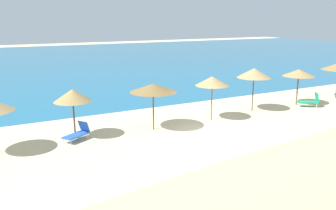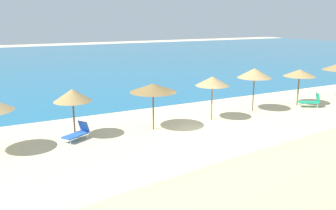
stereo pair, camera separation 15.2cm
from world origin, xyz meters
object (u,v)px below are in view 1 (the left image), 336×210
Objects in this scene: beach_umbrella_4 at (153,88)px; lounge_chair_1 at (310,101)px; lounge_chair_2 at (78,133)px; beach_umbrella_7 at (299,73)px; beach_umbrella_3 at (73,95)px; beach_umbrella_6 at (254,73)px; beach_umbrella_5 at (212,81)px.

beach_umbrella_4 reaches higher than lounge_chair_1.
beach_umbrella_7 is at bearing -119.53° from lounge_chair_2.
beach_umbrella_3 is 16.60m from beach_umbrella_7.
lounge_chair_2 is at bearing 120.50° from lounge_chair_1.
beach_umbrella_4 is 12.18m from beach_umbrella_7.
beach_umbrella_3 is 12.44m from beach_umbrella_6.
beach_umbrella_3 is 2.01m from lounge_chair_2.
beach_umbrella_6 is (12.44, -0.00, 0.30)m from beach_umbrella_3.
beach_umbrella_4 is 4.84m from lounge_chair_2.
beach_umbrella_6 reaches higher than beach_umbrella_7.
lounge_chair_1 is (0.30, -1.00, -1.94)m from beach_umbrella_7.
beach_umbrella_3 is 4.47m from beach_umbrella_4.
beach_umbrella_5 is 1.74× the size of lounge_chair_2.
beach_umbrella_5 is at bearing 118.71° from lounge_chair_1.
beach_umbrella_5 is (4.15, 0.08, 0.04)m from beach_umbrella_4.
beach_umbrella_3 is 8.60m from beach_umbrella_5.
beach_umbrella_5 reaches higher than beach_umbrella_4.
beach_umbrella_6 is 1.12× the size of beach_umbrella_7.
beach_umbrella_6 is 12.59m from lounge_chair_2.
beach_umbrella_7 is at bearing -2.46° from beach_umbrella_6.
beach_umbrella_4 is 1.01× the size of beach_umbrella_7.
beach_umbrella_5 is at bearing -3.48° from beach_umbrella_3.
beach_umbrella_4 reaches higher than beach_umbrella_3.
beach_umbrella_5 is at bearing 1.12° from beach_umbrella_4.
beach_umbrella_7 is at bearing 1.98° from beach_umbrella_4.
lounge_chair_1 is 0.96× the size of lounge_chair_2.
lounge_chair_2 is (-16.54, -0.19, -2.01)m from beach_umbrella_7.
beach_umbrella_4 is 1.75× the size of lounge_chair_1.
beach_umbrella_4 is at bearing -175.72° from beach_umbrella_6.
lounge_chair_2 is at bearing -179.33° from beach_umbrella_7.
beach_umbrella_3 is at bearing 172.24° from beach_umbrella_4.
lounge_chair_2 is at bearing 177.03° from beach_umbrella_4.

